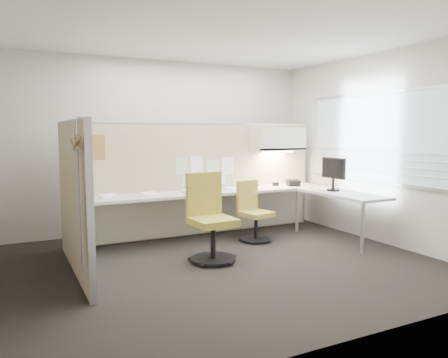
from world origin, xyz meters
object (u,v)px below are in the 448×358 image
chair_left (210,220)px  phone (293,183)px  chair_right (253,213)px  monitor (333,172)px  desk (234,199)px

chair_left → phone: bearing=23.5°
chair_left → chair_right: chair_left is taller
monitor → chair_right: bearing=68.6°
phone → chair_left: bearing=-136.8°
chair_left → monitor: size_ratio=2.17×
chair_left → phone: 2.26m
chair_left → phone: (2.00, 1.01, 0.27)m
monitor → phone: 0.84m
monitor → phone: bearing=10.6°
desk → chair_right: bearing=-57.6°
desk → monitor: size_ratio=7.88×
chair_right → desk: bearing=109.4°
monitor → phone: size_ratio=2.00×
desk → phone: (1.18, 0.11, 0.18)m
desk → chair_right: 0.38m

